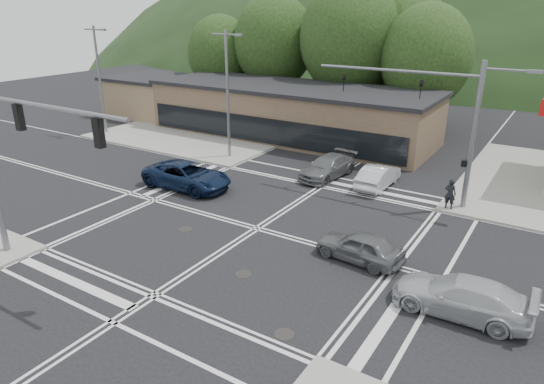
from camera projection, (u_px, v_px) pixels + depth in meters
The scene contains 21 objects.
ground at pixel (257, 228), 24.48m from camera, with size 120.00×120.00×0.00m, color black.
sidewalk_nw at pixel (212, 129), 43.75m from camera, with size 16.00×16.00×0.15m, color gray.
commercial_row at pixel (290, 113), 41.15m from camera, with size 24.00×8.00×4.00m, color brown.
commercial_nw at pixel (154, 97), 49.19m from camera, with size 8.00×7.00×3.60m, color #846B4F.
hill_north at pixel (512, 62), 95.44m from camera, with size 252.00×126.00×140.00m, color black.
tree_n_a at pixel (274, 42), 47.80m from camera, with size 8.00×8.00×11.75m.
tree_n_b at pixel (350, 38), 43.58m from camera, with size 9.00×9.00×12.98m.
tree_n_c at pixel (426, 57), 40.56m from camera, with size 7.60×7.60×10.87m.
tree_n_d at pixel (221, 53), 50.47m from camera, with size 6.80×6.80×9.76m.
tree_n_e at pixel (407, 44), 44.98m from camera, with size 8.40×8.40×11.98m.
streetlight_nw at pixel (228, 89), 33.96m from camera, with size 2.50×0.25×9.00m.
streetlight_w at pixel (100, 75), 40.69m from camera, with size 2.50×0.25×9.00m.
signal_mast_ne at pixel (451, 116), 25.65m from camera, with size 11.65×0.30×8.00m.
signal_mast_sw at pixel (9, 150), 19.35m from camera, with size 9.14×0.28×8.00m.
car_blue_west at pixel (187, 176), 29.67m from camera, with size 2.62×5.69×1.58m, color #0B1833.
car_grey_center at pixel (360, 247), 21.19m from camera, with size 1.58×3.93×1.34m, color #5C5E61.
car_silver_east at pixel (461, 296), 17.51m from camera, with size 2.00×4.91×1.43m, color #B3B6BB.
car_queue_a at pixel (378, 176), 29.85m from camera, with size 1.49×4.27×1.41m, color silver.
car_queue_b at pixel (400, 135), 38.70m from camera, with size 2.03×5.05×1.72m, color silver.
car_northbound at pixel (328, 167), 31.57m from camera, with size 1.95×4.80×1.39m, color #5D5F62.
pedestrian at pixel (450, 194), 26.25m from camera, with size 0.61×0.40×1.69m, color black.
Camera 1 is at (12.48, -18.34, 10.55)m, focal length 32.00 mm.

